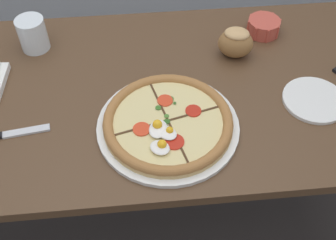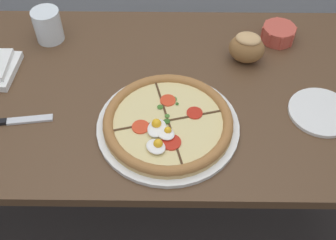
% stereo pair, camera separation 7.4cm
% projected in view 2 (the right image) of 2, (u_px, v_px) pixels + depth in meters
% --- Properties ---
extents(ground_plane, '(12.00, 12.00, 0.00)m').
position_uv_depth(ground_plane, '(151.00, 217.00, 1.73)').
color(ground_plane, '#2D2826').
extents(dining_table, '(1.59, 0.70, 0.75)m').
position_uv_depth(dining_table, '(144.00, 113.00, 1.23)').
color(dining_table, '#513823').
rests_on(dining_table, ground_plane).
extents(pizza, '(0.36, 0.36, 0.05)m').
position_uv_depth(pizza, '(168.00, 123.00, 1.05)').
color(pizza, white).
rests_on(pizza, dining_table).
extents(ramekin_bowl, '(0.11, 0.11, 0.05)m').
position_uv_depth(ramekin_bowl, '(278.00, 33.00, 1.27)').
color(ramekin_bowl, '#C64C3D').
rests_on(ramekin_bowl, dining_table).
extents(bread_piece_near, '(0.12, 0.10, 0.09)m').
position_uv_depth(bread_piece_near, '(247.00, 47.00, 1.19)').
color(bread_piece_near, olive).
rests_on(bread_piece_near, dining_table).
extents(knife_main, '(0.20, 0.04, 0.01)m').
position_uv_depth(knife_main, '(12.00, 121.00, 1.07)').
color(knife_main, silver).
rests_on(knife_main, dining_table).
extents(water_glass, '(0.08, 0.08, 0.10)m').
position_uv_depth(water_glass, '(48.00, 27.00, 1.26)').
color(water_glass, white).
rests_on(water_glass, dining_table).
extents(side_saucer, '(0.17, 0.17, 0.01)m').
position_uv_depth(side_saucer, '(321.00, 112.00, 1.09)').
color(side_saucer, white).
rests_on(side_saucer, dining_table).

